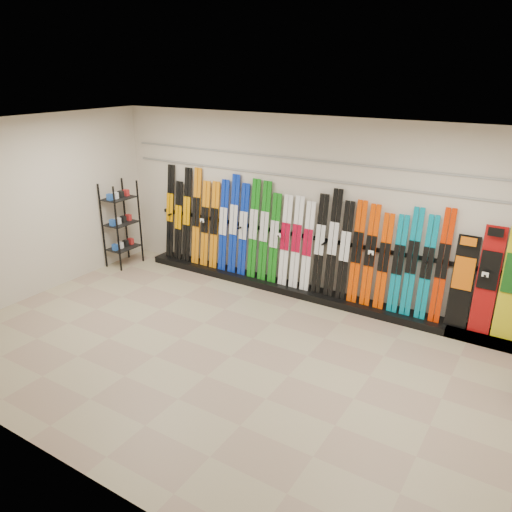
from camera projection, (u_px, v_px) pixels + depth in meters
The scene contains 10 objects.
floor at pixel (231, 356), 6.82m from camera, with size 8.00×8.00×0.00m, color gray.
back_wall at pixel (315, 209), 8.27m from camera, with size 8.00×8.00×0.00m, color beige.
left_wall at pixel (31, 209), 8.26m from camera, with size 5.00×5.00×0.00m, color beige.
ceiling at pixel (226, 132), 5.75m from camera, with size 8.00×8.00×0.00m, color silver.
ski_rack_base at pixel (318, 295), 8.49m from camera, with size 8.00×0.40×0.12m, color black.
skis at pixel (284, 238), 8.57m from camera, with size 5.36×0.24×1.83m.
snowboards at pixel (500, 286), 6.93m from camera, with size 1.28×0.24×1.58m.
accessory_rack at pixel (121, 224), 9.72m from camera, with size 0.40×0.60×1.66m, color black.
slatwall_rail_0 at pixel (316, 179), 8.08m from camera, with size 7.60×0.02×0.03m, color gray.
slatwall_rail_1 at pixel (316, 161), 7.97m from camera, with size 7.60×0.02×0.03m, color gray.
Camera 1 is at (3.40, -4.82, 3.70)m, focal length 35.00 mm.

